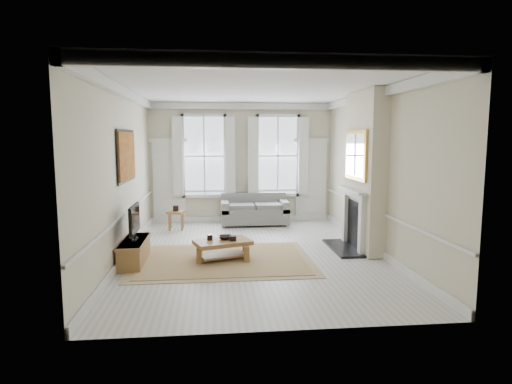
{
  "coord_description": "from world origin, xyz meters",
  "views": [
    {
      "loc": [
        -0.82,
        -8.65,
        2.41
      ],
      "look_at": [
        0.11,
        0.46,
        1.25
      ],
      "focal_mm": 30.0,
      "sensor_mm": 36.0,
      "label": 1
    }
  ],
  "objects": [
    {
      "name": "fireplace",
      "position": [
        2.2,
        0.2,
        0.73
      ],
      "size": [
        0.21,
        1.45,
        1.33
      ],
      "color": "silver",
      "rests_on": "floor"
    },
    {
      "name": "side_table",
      "position": [
        -1.8,
        2.63,
        0.39
      ],
      "size": [
        0.5,
        0.5,
        0.5
      ],
      "rotation": [
        0.0,
        0.0,
        -0.27
      ],
      "color": "brown",
      "rests_on": "floor"
    },
    {
      "name": "ceramic_pot_b",
      "position": [
        -0.44,
        -0.44,
        0.45
      ],
      "size": [
        0.14,
        0.14,
        0.1
      ],
      "primitive_type": "cylinder",
      "color": "black",
      "rests_on": "coffee_table"
    },
    {
      "name": "door_right",
      "position": [
        2.05,
        3.56,
        1.15
      ],
      "size": [
        0.9,
        0.08,
        2.3
      ],
      "primitive_type": "cube",
      "color": "silver",
      "rests_on": "floor"
    },
    {
      "name": "coffee_table",
      "position": [
        -0.64,
        -0.39,
        0.33
      ],
      "size": [
        1.22,
        0.94,
        0.4
      ],
      "rotation": [
        0.0,
        0.0,
        0.32
      ],
      "color": "brown",
      "rests_on": "rug"
    },
    {
      "name": "sofa",
      "position": [
        0.33,
        3.11,
        0.36
      ],
      "size": [
        1.85,
        0.9,
        0.86
      ],
      "color": "slate",
      "rests_on": "floor"
    },
    {
      "name": "window_right",
      "position": [
        1.05,
        3.55,
        1.9
      ],
      "size": [
        1.26,
        0.2,
        2.2
      ],
      "primitive_type": null,
      "color": "#B2BCC6",
      "rests_on": "back_wall"
    },
    {
      "name": "ceramic_pot_a",
      "position": [
        -0.89,
        -0.34,
        0.46
      ],
      "size": [
        0.11,
        0.11,
        0.11
      ],
      "primitive_type": "cylinder",
      "color": "black",
      "rests_on": "coffee_table"
    },
    {
      "name": "window_left",
      "position": [
        -1.05,
        3.55,
        1.9
      ],
      "size": [
        1.26,
        0.2,
        2.2
      ],
      "primitive_type": null,
      "color": "#B2BCC6",
      "rests_on": "back_wall"
    },
    {
      "name": "painting",
      "position": [
        -2.56,
        0.3,
        2.05
      ],
      "size": [
        0.05,
        1.66,
        1.06
      ],
      "primitive_type": "cube",
      "color": "#AD6E1D",
      "rests_on": "left_wall"
    },
    {
      "name": "left_wall",
      "position": [
        -2.6,
        0.0,
        1.7
      ],
      "size": [
        0.0,
        7.2,
        7.2
      ],
      "primitive_type": "plane",
      "rotation": [
        1.57,
        0.0,
        1.57
      ],
      "color": "beige",
      "rests_on": "floor"
    },
    {
      "name": "door_left",
      "position": [
        -2.05,
        3.56,
        1.15
      ],
      "size": [
        0.9,
        0.08,
        2.3
      ],
      "primitive_type": "cube",
      "color": "silver",
      "rests_on": "floor"
    },
    {
      "name": "hearth",
      "position": [
        2.0,
        0.2,
        0.03
      ],
      "size": [
        0.55,
        1.5,
        0.05
      ],
      "primitive_type": "cube",
      "color": "black",
      "rests_on": "floor"
    },
    {
      "name": "back_wall",
      "position": [
        0.0,
        3.6,
        1.7
      ],
      "size": [
        5.2,
        0.0,
        5.2
      ],
      "primitive_type": "plane",
      "rotation": [
        1.57,
        0.0,
        0.0
      ],
      "color": "beige",
      "rests_on": "floor"
    },
    {
      "name": "ceiling",
      "position": [
        0.0,
        0.0,
        3.4
      ],
      "size": [
        7.2,
        7.2,
        0.0
      ],
      "primitive_type": "plane",
      "rotation": [
        3.14,
        0.0,
        0.0
      ],
      "color": "white",
      "rests_on": "back_wall"
    },
    {
      "name": "tv",
      "position": [
        -2.32,
        -0.43,
        0.86
      ],
      "size": [
        0.08,
        0.9,
        0.68
      ],
      "color": "black",
      "rests_on": "tv_stand"
    },
    {
      "name": "floor",
      "position": [
        0.0,
        0.0,
        0.0
      ],
      "size": [
        7.2,
        7.2,
        0.0
      ],
      "primitive_type": "plane",
      "color": "#B7B5AD",
      "rests_on": "ground"
    },
    {
      "name": "bowl",
      "position": [
        -0.59,
        -0.29,
        0.44
      ],
      "size": [
        0.28,
        0.28,
        0.07
      ],
      "primitive_type": "imported",
      "rotation": [
        0.0,
        0.0,
        -0.01
      ],
      "color": "black",
      "rests_on": "coffee_table"
    },
    {
      "name": "mirror",
      "position": [
        2.21,
        0.2,
        2.05
      ],
      "size": [
        0.06,
        1.26,
        1.06
      ],
      "primitive_type": "cube",
      "color": "gold",
      "rests_on": "chimney_breast"
    },
    {
      "name": "tv_stand",
      "position": [
        -2.34,
        -0.43,
        0.23
      ],
      "size": [
        0.42,
        1.3,
        0.46
      ],
      "primitive_type": "cube",
      "color": "brown",
      "rests_on": "floor"
    },
    {
      "name": "rug",
      "position": [
        -0.64,
        -0.39,
        0.01
      ],
      "size": [
        3.5,
        2.6,
        0.02
      ],
      "primitive_type": "cube",
      "color": "#A88356",
      "rests_on": "floor"
    },
    {
      "name": "right_wall",
      "position": [
        2.6,
        0.0,
        1.7
      ],
      "size": [
        0.0,
        7.2,
        7.2
      ],
      "primitive_type": "plane",
      "rotation": [
        1.57,
        0.0,
        -1.57
      ],
      "color": "beige",
      "rests_on": "floor"
    },
    {
      "name": "chimney_breast",
      "position": [
        2.43,
        0.2,
        1.7
      ],
      "size": [
        0.35,
        1.7,
        3.38
      ],
      "primitive_type": "cube",
      "color": "beige",
      "rests_on": "floor"
    }
  ]
}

